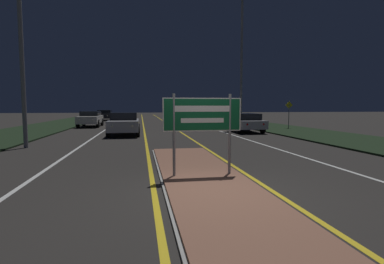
{
  "coord_description": "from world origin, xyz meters",
  "views": [
    {
      "loc": [
        -1.51,
        -5.89,
        1.81
      ],
      "look_at": [
        0.0,
        2.87,
        1.04
      ],
      "focal_mm": 28.0,
      "sensor_mm": 36.0,
      "label": 1
    }
  ],
  "objects": [
    {
      "name": "median_island",
      "position": [
        0.0,
        1.37,
        0.04
      ],
      "size": [
        2.12,
        9.55,
        0.1
      ],
      "color": "#999993",
      "rests_on": "ground_plane"
    },
    {
      "name": "streetlight_left_near",
      "position": [
        -6.45,
        8.1,
        6.1
      ],
      "size": [
        0.47,
        0.47,
        10.14
      ],
      "color": "gray",
      "rests_on": "ground_plane"
    },
    {
      "name": "verge_left",
      "position": [
        -9.5,
        20.0,
        0.04
      ],
      "size": [
        5.0,
        100.0,
        0.08
      ],
      "color": "black",
      "rests_on": "ground_plane"
    },
    {
      "name": "ground_plane",
      "position": [
        0.0,
        0.0,
        0.0
      ],
      "size": [
        160.0,
        160.0,
        0.0
      ],
      "primitive_type": "plane",
      "color": "#282623"
    },
    {
      "name": "car_receding_0",
      "position": [
        5.73,
        14.33,
        0.7
      ],
      "size": [
        1.9,
        4.45,
        1.3
      ],
      "color": "#B7B7BC",
      "rests_on": "ground_plane"
    },
    {
      "name": "car_approaching_0",
      "position": [
        -2.52,
        13.4,
        0.75
      ],
      "size": [
        1.93,
        4.33,
        1.41
      ],
      "color": "#B7B7BC",
      "rests_on": "ground_plane"
    },
    {
      "name": "lane_line_white_left",
      "position": [
        -4.2,
        25.0,
        0.0
      ],
      "size": [
        0.12,
        70.0,
        0.01
      ],
      "color": "silver",
      "rests_on": "ground_plane"
    },
    {
      "name": "car_receding_2",
      "position": [
        2.8,
        35.12,
        0.82
      ],
      "size": [
        1.94,
        4.54,
        1.54
      ],
      "color": "silver",
      "rests_on": "ground_plane"
    },
    {
      "name": "lane_line_white_right",
      "position": [
        4.2,
        25.0,
        0.0
      ],
      "size": [
        0.12,
        70.0,
        0.01
      ],
      "color": "silver",
      "rests_on": "ground_plane"
    },
    {
      "name": "car_approaching_1",
      "position": [
        -5.88,
        21.75,
        0.74
      ],
      "size": [
        1.84,
        4.55,
        1.37
      ],
      "color": "silver",
      "rests_on": "ground_plane"
    },
    {
      "name": "car_receding_3",
      "position": [
        5.57,
        46.37,
        0.71
      ],
      "size": [
        1.96,
        4.27,
        1.33
      ],
      "color": "silver",
      "rests_on": "ground_plane"
    },
    {
      "name": "verge_right",
      "position": [
        9.5,
        20.0,
        0.04
      ],
      "size": [
        5.0,
        100.0,
        0.08
      ],
      "color": "black",
      "rests_on": "ground_plane"
    },
    {
      "name": "centre_line_yellow_right",
      "position": [
        1.25,
        25.0,
        0.0
      ],
      "size": [
        0.12,
        70.0,
        0.01
      ],
      "color": "gold",
      "rests_on": "ground_plane"
    },
    {
      "name": "car_approaching_2",
      "position": [
        -6.04,
        34.09,
        0.7
      ],
      "size": [
        1.97,
        4.63,
        1.32
      ],
      "color": "black",
      "rests_on": "ground_plane"
    },
    {
      "name": "edge_line_white_left",
      "position": [
        -7.2,
        25.0,
        0.0
      ],
      "size": [
        0.1,
        70.0,
        0.01
      ],
      "color": "silver",
      "rests_on": "ground_plane"
    },
    {
      "name": "streetlight_right_near",
      "position": [
        6.54,
        17.43,
        7.28
      ],
      "size": [
        0.57,
        0.57,
        11.21
      ],
      "color": "gray",
      "rests_on": "ground_plane"
    },
    {
      "name": "centre_line_yellow_left",
      "position": [
        -1.25,
        25.0,
        0.0
      ],
      "size": [
        0.12,
        70.0,
        0.01
      ],
      "color": "gold",
      "rests_on": "ground_plane"
    },
    {
      "name": "highway_sign",
      "position": [
        0.0,
        1.36,
        1.51
      ],
      "size": [
        1.96,
        0.07,
        2.02
      ],
      "color": "gray",
      "rests_on": "median_island"
    },
    {
      "name": "car_receding_1",
      "position": [
        2.43,
        26.98,
        0.74
      ],
      "size": [
        1.86,
        4.21,
        1.42
      ],
      "color": "silver",
      "rests_on": "ground_plane"
    },
    {
      "name": "warning_sign",
      "position": [
        10.13,
        16.25,
        1.37
      ],
      "size": [
        0.6,
        0.06,
        2.12
      ],
      "color": "gray",
      "rests_on": "verge_right"
    },
    {
      "name": "edge_line_white_right",
      "position": [
        7.2,
        25.0,
        0.0
      ],
      "size": [
        0.1,
        70.0,
        0.01
      ],
      "color": "silver",
      "rests_on": "ground_plane"
    }
  ]
}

